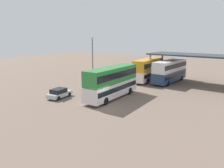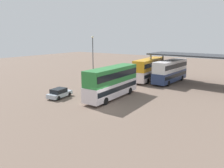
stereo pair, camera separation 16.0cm
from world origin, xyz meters
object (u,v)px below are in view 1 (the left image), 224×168
(double_decker_main, at_px, (112,81))
(double_decker_mid_row, at_px, (170,70))
(parked_hatchback, at_px, (59,93))
(lamppost_tall, at_px, (92,53))
(double_decker_near_canopy, at_px, (149,69))

(double_decker_main, height_order, double_decker_mid_row, double_decker_main)
(parked_hatchback, distance_m, lamppost_tall, 14.63)
(lamppost_tall, bearing_deg, double_decker_main, -39.70)
(parked_hatchback, xyz_separation_m, double_decker_near_canopy, (5.06, 18.61, 1.65))
(double_decker_main, xyz_separation_m, lamppost_tall, (-10.76, 8.93, 2.96))
(double_decker_mid_row, height_order, lamppost_tall, lamppost_tall)
(double_decker_main, height_order, lamppost_tall, lamppost_tall)
(double_decker_mid_row, xyz_separation_m, lamppost_tall, (-13.80, -5.86, 3.08))
(parked_hatchback, height_order, double_decker_near_canopy, double_decker_near_canopy)
(parked_hatchback, relative_size, double_decker_mid_row, 0.38)
(double_decker_near_canopy, distance_m, lamppost_tall, 11.52)
(parked_hatchback, bearing_deg, double_decker_near_canopy, -22.09)
(double_decker_near_canopy, bearing_deg, lamppost_tall, 116.54)
(double_decker_near_canopy, bearing_deg, double_decker_mid_row, -88.69)
(parked_hatchback, height_order, double_decker_mid_row, double_decker_mid_row)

